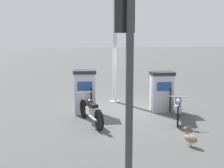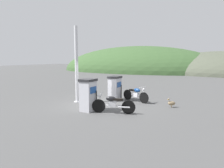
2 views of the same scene
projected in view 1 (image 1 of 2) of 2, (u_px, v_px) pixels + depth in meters
The scene contains 8 objects.
ground_plane at pixel (123, 111), 10.90m from camera, with size 120.00×120.00×0.00m, color #4C4C4C.
fuel_pump_near at pixel (85, 92), 10.49m from camera, with size 0.68×0.84×1.62m.
fuel_pump_far at pixel (162, 91), 10.84m from camera, with size 0.69×0.88×1.52m.
motorcycle_near_pump at pixel (90, 109), 9.29m from camera, with size 2.03×0.80×0.97m.
motorcycle_far_pump at pixel (178, 107), 9.59m from camera, with size 1.87×0.84×0.97m.
wandering_duck at pixel (190, 138), 7.40m from camera, with size 0.47×0.38×0.50m.
roadside_traffic_light at pixel (127, 61), 4.36m from camera, with size 0.40×0.30×3.62m.
canopy_support_pole at pixel (115, 52), 12.12m from camera, with size 0.40×0.40×4.49m.
Camera 1 is at (10.44, -1.68, 2.87)m, focal length 45.64 mm.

